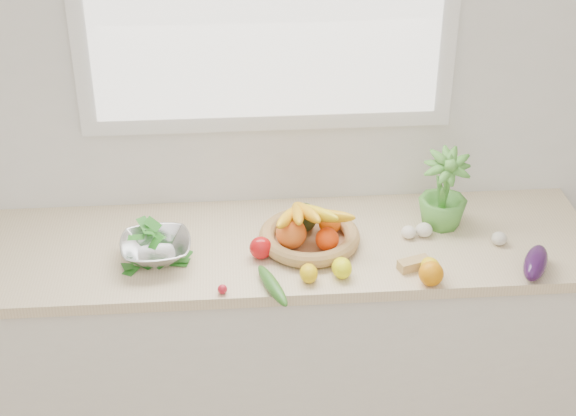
{
  "coord_description": "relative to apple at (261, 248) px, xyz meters",
  "views": [
    {
      "loc": [
        -0.14,
        -0.6,
        2.56
      ],
      "look_at": [
        0.05,
        1.93,
        1.05
      ],
      "focal_mm": 55.0,
      "sensor_mm": 36.0,
      "label": 1
    }
  ],
  "objects": [
    {
      "name": "orange_loose",
      "position": [
        0.54,
        -0.19,
        0.0
      ],
      "size": [
        0.09,
        0.09,
        0.08
      ],
      "primitive_type": "sphere",
      "rotation": [
        0.0,
        0.0,
        0.11
      ],
      "color": "orange",
      "rests_on": "countertop"
    },
    {
      "name": "garlic_c",
      "position": [
        0.82,
        0.02,
        -0.02
      ],
      "size": [
        0.07,
        0.07,
        0.05
      ],
      "primitive_type": "ellipsoid",
      "rotation": [
        0.0,
        0.0,
        -0.29
      ],
      "color": "beige",
      "rests_on": "countertop"
    },
    {
      "name": "counter_cabinet",
      "position": [
        0.05,
        0.09,
        -0.51
      ],
      "size": [
        2.2,
        0.58,
        0.86
      ],
      "primitive_type": "cube",
      "color": "silver",
      "rests_on": "ground"
    },
    {
      "name": "lemon_c",
      "position": [
        0.55,
        -0.14,
        -0.01
      ],
      "size": [
        0.08,
        0.09,
        0.06
      ],
      "primitive_type": "ellipsoid",
      "rotation": [
        0.0,
        0.0,
        0.33
      ],
      "color": "yellow",
      "rests_on": "countertop"
    },
    {
      "name": "apple",
      "position": [
        0.0,
        0.0,
        0.0
      ],
      "size": [
        0.1,
        0.1,
        0.08
      ],
      "primitive_type": "sphere",
      "rotation": [
        0.0,
        0.0,
        0.33
      ],
      "color": "#BA0E11",
      "rests_on": "countertop"
    },
    {
      "name": "ginger",
      "position": [
        0.5,
        -0.1,
        -0.02
      ],
      "size": [
        0.12,
        0.08,
        0.03
      ],
      "primitive_type": "cube",
      "rotation": [
        0.0,
        0.0,
        0.33
      ],
      "color": "tan",
      "rests_on": "countertop"
    },
    {
      "name": "lemon_b",
      "position": [
        0.26,
        -0.13,
        -0.01
      ],
      "size": [
        0.07,
        0.08,
        0.07
      ],
      "primitive_type": "ellipsoid",
      "rotation": [
        0.0,
        0.0,
        0.04
      ],
      "color": "#EFF10D",
      "rests_on": "countertop"
    },
    {
      "name": "fruit_basket",
      "position": [
        0.17,
        0.07,
        0.01
      ],
      "size": [
        0.43,
        0.43,
        0.18
      ],
      "color": "#AB734C",
      "rests_on": "countertop"
    },
    {
      "name": "garlic_b",
      "position": [
        0.57,
        0.09,
        -0.01
      ],
      "size": [
        0.08,
        0.08,
        0.05
      ],
      "primitive_type": "ellipsoid",
      "rotation": [
        0.0,
        0.0,
        -0.43
      ],
      "color": "silver",
      "rests_on": "countertop"
    },
    {
      "name": "lemon_a",
      "position": [
        0.15,
        -0.15,
        -0.01
      ],
      "size": [
        0.06,
        0.08,
        0.06
      ],
      "primitive_type": "ellipsoid",
      "rotation": [
        0.0,
        0.0,
        0.02
      ],
      "color": "#E6B70C",
      "rests_on": "countertop"
    },
    {
      "name": "potted_herb",
      "position": [
        0.65,
        0.16,
        0.09
      ],
      "size": [
        0.19,
        0.19,
        0.31
      ],
      "primitive_type": "imported",
      "rotation": [
        0.0,
        0.0,
        -0.1
      ],
      "color": "#4F9B38",
      "rests_on": "countertop"
    },
    {
      "name": "colander_with_spinach",
      "position": [
        -0.35,
        0.01,
        0.02
      ],
      "size": [
        0.25,
        0.25,
        0.12
      ],
      "color": "white",
      "rests_on": "countertop"
    },
    {
      "name": "cucumber",
      "position": [
        0.03,
        -0.19,
        -0.02
      ],
      "size": [
        0.11,
        0.24,
        0.04
      ],
      "primitive_type": "ellipsoid",
      "rotation": [
        0.0,
        0.0,
        0.31
      ],
      "color": "#245B1A",
      "rests_on": "countertop"
    },
    {
      "name": "radish",
      "position": [
        -0.13,
        -0.19,
        -0.02
      ],
      "size": [
        0.04,
        0.04,
        0.03
      ],
      "primitive_type": "sphere",
      "rotation": [
        0.0,
        0.0,
        -0.17
      ],
      "color": "red",
      "rests_on": "countertop"
    },
    {
      "name": "countertop",
      "position": [
        0.05,
        0.09,
        -0.06
      ],
      "size": [
        2.24,
        0.62,
        0.04
      ],
      "primitive_type": "cube",
      "color": "beige",
      "rests_on": "counter_cabinet"
    },
    {
      "name": "eggplant",
      "position": [
        0.89,
        -0.16,
        0.0
      ],
      "size": [
        0.15,
        0.21,
        0.08
      ],
      "primitive_type": "ellipsoid",
      "rotation": [
        0.0,
        0.0,
        -0.47
      ],
      "color": "#2F103C",
      "rests_on": "countertop"
    },
    {
      "name": "garlic_a",
      "position": [
        0.52,
        0.09,
        -0.02
      ],
      "size": [
        0.07,
        0.07,
        0.04
      ],
      "primitive_type": "ellipsoid",
      "rotation": [
        0.0,
        0.0,
        -0.33
      ],
      "color": "white",
      "rests_on": "countertop"
    },
    {
      "name": "back_wall",
      "position": [
        0.05,
        0.39,
        0.41
      ],
      "size": [
        4.5,
        0.02,
        2.7
      ],
      "primitive_type": "cube",
      "color": "white",
      "rests_on": "ground"
    }
  ]
}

